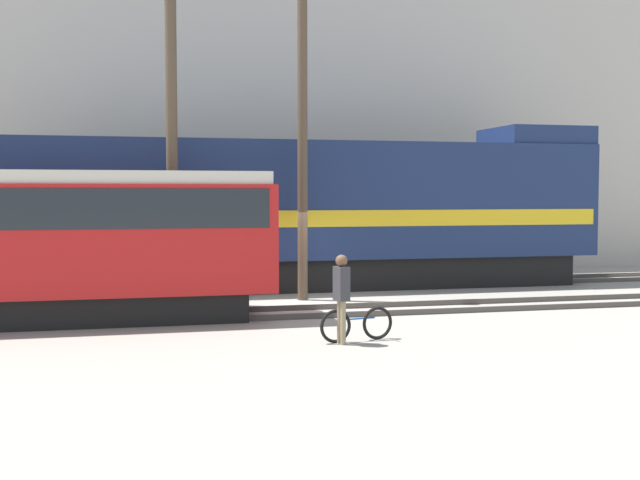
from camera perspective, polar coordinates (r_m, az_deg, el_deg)
ground_plane at (r=21.86m, az=-0.53°, el=-4.62°), size 120.00×120.00×0.00m
track_near at (r=20.24m, az=0.55°, el=-5.06°), size 60.00×1.51×0.14m
track_far at (r=25.45m, az=-2.44°, el=-3.33°), size 60.00×1.51×0.14m
building_backdrop at (r=33.01m, az=-5.10°, el=8.76°), size 38.33×6.00×12.30m
freight_locomotive at (r=25.47m, az=-0.48°, el=2.01°), size 18.74×3.04×5.22m
streetcar at (r=19.54m, az=-19.70°, el=0.20°), size 10.99×2.54×3.54m
bicycle at (r=16.48m, az=2.63°, el=-6.02°), size 1.63×0.50×0.75m
person at (r=16.06m, az=1.54°, el=-3.53°), size 0.28×0.39×1.80m
utility_pole_left at (r=22.16m, az=-10.49°, el=6.22°), size 0.31×0.31×8.33m
utility_pole_center at (r=22.71m, az=-1.26°, el=8.09°), size 0.28×0.28×9.81m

